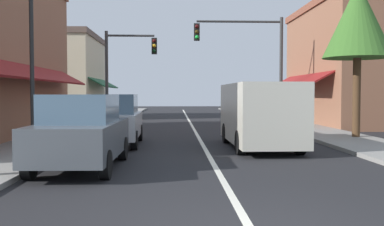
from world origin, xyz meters
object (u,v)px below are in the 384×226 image
(van_in_lane, at_px, (259,113))
(traffic_signal_left_corner, at_px, (124,63))
(parked_car_second_left, at_px, (114,120))
(tree_right_near, at_px, (358,21))
(parked_car_nearest_left, at_px, (82,132))
(traffic_signal_mast_arm, at_px, (252,52))
(street_lamp_left_near, at_px, (32,37))

(van_in_lane, distance_m, traffic_signal_left_corner, 12.24)
(parked_car_second_left, relative_size, tree_right_near, 0.68)
(parked_car_nearest_left, height_order, traffic_signal_left_corner, traffic_signal_left_corner)
(van_in_lane, bearing_deg, traffic_signal_mast_arm, 80.77)
(parked_car_second_left, height_order, tree_right_near, tree_right_near)
(van_in_lane, height_order, traffic_signal_left_corner, traffic_signal_left_corner)
(parked_car_nearest_left, xyz_separation_m, traffic_signal_left_corner, (-0.63, 14.41, 2.63))
(van_in_lane, height_order, street_lamp_left_near, street_lamp_left_near)
(street_lamp_left_near, distance_m, tree_right_near, 11.90)
(parked_car_second_left, distance_m, street_lamp_left_near, 4.16)
(parked_car_second_left, bearing_deg, traffic_signal_left_corner, 93.45)
(van_in_lane, relative_size, tree_right_near, 0.85)
(parked_car_nearest_left, bearing_deg, traffic_signal_left_corner, 93.49)
(traffic_signal_left_corner, bearing_deg, traffic_signal_mast_arm, -10.93)
(tree_right_near, bearing_deg, traffic_signal_mast_arm, 112.98)
(traffic_signal_left_corner, bearing_deg, tree_right_near, -39.50)
(street_lamp_left_near, xyz_separation_m, tree_right_near, (11.07, 4.19, 1.22))
(traffic_signal_mast_arm, distance_m, tree_right_near, 7.42)
(street_lamp_left_near, bearing_deg, traffic_signal_mast_arm, 53.36)
(traffic_signal_mast_arm, height_order, traffic_signal_left_corner, traffic_signal_mast_arm)
(van_in_lane, xyz_separation_m, street_lamp_left_near, (-6.79, -1.74, 2.22))
(parked_car_nearest_left, distance_m, tree_right_near, 11.78)
(traffic_signal_left_corner, height_order, tree_right_near, tree_right_near)
(van_in_lane, relative_size, street_lamp_left_near, 1.03)
(traffic_signal_left_corner, relative_size, tree_right_near, 0.87)
(parked_car_second_left, distance_m, traffic_signal_left_corner, 10.00)
(parked_car_nearest_left, relative_size, tree_right_near, 0.68)
(parked_car_second_left, relative_size, traffic_signal_left_corner, 0.78)
(van_in_lane, distance_m, street_lamp_left_near, 7.35)
(street_lamp_left_near, relative_size, tree_right_near, 0.83)
(street_lamp_left_near, bearing_deg, traffic_signal_left_corner, 84.61)
(parked_car_nearest_left, relative_size, traffic_signal_mast_arm, 0.70)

